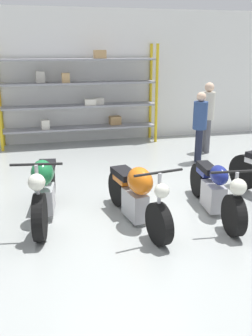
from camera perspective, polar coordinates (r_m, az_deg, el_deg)
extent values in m
plane|color=#9EA3A0|center=(6.01, 0.92, -7.51)|extent=(30.00, 30.00, 0.00)
cube|color=white|center=(10.72, -6.55, 13.61)|extent=(30.00, 0.08, 3.60)
cylinder|color=gold|center=(10.58, 4.68, 11.11)|extent=(0.08, 0.08, 2.68)
cylinder|color=gold|center=(11.10, 3.77, 11.45)|extent=(0.08, 0.08, 2.68)
cube|color=gray|center=(10.53, -6.89, 6.11)|extent=(4.20, 0.55, 0.05)
cube|color=gray|center=(10.42, -7.01, 9.39)|extent=(4.20, 0.55, 0.05)
cube|color=gray|center=(10.35, -7.14, 12.72)|extent=(4.20, 0.55, 0.05)
cube|color=gray|center=(10.32, -7.28, 16.08)|extent=(4.20, 0.55, 0.05)
cube|color=silver|center=(10.52, -4.15, 10.15)|extent=(0.29, 0.29, 0.17)
cube|color=silver|center=(10.39, -12.20, 6.52)|extent=(0.23, 0.27, 0.25)
cube|color=silver|center=(10.34, -5.48, 9.98)|extent=(0.31, 0.26, 0.17)
cube|color=tan|center=(10.26, -9.18, 13.42)|extent=(0.21, 0.24, 0.25)
cube|color=tan|center=(10.78, -1.68, 7.28)|extent=(0.32, 0.26, 0.23)
cube|color=silver|center=(10.38, -12.95, 13.38)|extent=(0.24, 0.23, 0.29)
cube|color=tan|center=(10.30, -4.00, 16.92)|extent=(0.30, 0.30, 0.22)
cylinder|color=black|center=(5.36, -13.00, -7.31)|extent=(0.24, 0.69, 0.67)
cylinder|color=black|center=(6.63, -11.61, -2.26)|extent=(0.24, 0.69, 0.67)
cube|color=#ADADB2|center=(6.05, -12.16, -4.64)|extent=(0.33, 0.51, 0.40)
ellipsoid|color=#196B38|center=(5.72, -12.65, -0.75)|extent=(0.39, 0.48, 0.39)
cube|color=black|center=(6.23, -12.09, 0.24)|extent=(0.35, 0.59, 0.10)
cube|color=#196B38|center=(6.30, -11.99, -0.40)|extent=(0.29, 0.42, 0.12)
cylinder|color=#ADADB2|center=(5.23, -13.26, -3.49)|extent=(0.06, 0.06, 0.75)
sphere|color=silver|center=(5.11, -13.48, -2.12)|extent=(0.23, 0.23, 0.23)
cylinder|color=black|center=(5.14, -13.51, 0.54)|extent=(0.69, 0.13, 0.04)
cylinder|color=black|center=(5.15, 5.06, -8.47)|extent=(0.23, 0.61, 0.60)
cylinder|color=black|center=(6.35, -1.20, -3.14)|extent=(0.23, 0.61, 0.60)
cube|color=#ADADB2|center=(5.79, 1.37, -5.63)|extent=(0.32, 0.55, 0.43)
ellipsoid|color=orange|center=(5.48, 2.15, -1.97)|extent=(0.42, 0.58, 0.40)
cube|color=black|center=(5.99, -0.21, -0.82)|extent=(0.37, 0.61, 0.10)
cube|color=orange|center=(6.04, -0.30, -1.56)|extent=(0.30, 0.44, 0.12)
cylinder|color=#ADADB2|center=(5.01, 5.06, -4.70)|extent=(0.06, 0.06, 0.72)
sphere|color=silver|center=(4.91, 5.49, -3.48)|extent=(0.20, 0.20, 0.20)
cylinder|color=black|center=(4.91, 5.01, -0.70)|extent=(0.71, 0.15, 0.04)
cylinder|color=black|center=(5.58, 16.11, -6.94)|extent=(0.20, 0.61, 0.60)
cylinder|color=black|center=(6.87, 11.06, -1.81)|extent=(0.20, 0.61, 0.60)
cube|color=#ADADB2|center=(6.27, 13.13, -4.20)|extent=(0.31, 0.53, 0.42)
ellipsoid|color=navy|center=(5.98, 13.99, -1.06)|extent=(0.30, 0.46, 0.30)
cube|color=black|center=(6.44, 12.28, 0.02)|extent=(0.26, 0.57, 0.10)
cube|color=navy|center=(6.56, 11.94, -0.47)|extent=(0.22, 0.40, 0.12)
cylinder|color=#ADADB2|center=(5.48, 16.31, -3.80)|extent=(0.05, 0.05, 0.64)
sphere|color=silver|center=(5.37, 16.73, -2.78)|extent=(0.24, 0.24, 0.24)
cylinder|color=black|center=(5.40, 16.48, -0.52)|extent=(0.75, 0.11, 0.04)
cylinder|color=black|center=(7.40, 17.54, -0.61)|extent=(0.30, 0.68, 0.67)
cylinder|color=#1E2338|center=(8.98, 10.88, 3.49)|extent=(0.13, 0.13, 0.79)
cylinder|color=#1E2338|center=(8.80, 11.07, 3.20)|extent=(0.13, 0.13, 0.79)
cylinder|color=navy|center=(8.74, 11.25, 7.86)|extent=(0.39, 0.39, 0.63)
sphere|color=beige|center=(8.68, 11.42, 10.60)|extent=(0.21, 0.21, 0.21)
cylinder|color=#595960|center=(9.89, 11.93, 4.94)|extent=(0.13, 0.13, 0.86)
cylinder|color=#595960|center=(9.73, 12.33, 4.70)|extent=(0.13, 0.13, 0.86)
cylinder|color=beige|center=(9.67, 12.42, 9.26)|extent=(0.34, 0.34, 0.68)
sphere|color=beige|center=(9.62, 12.60, 11.93)|extent=(0.23, 0.23, 0.23)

